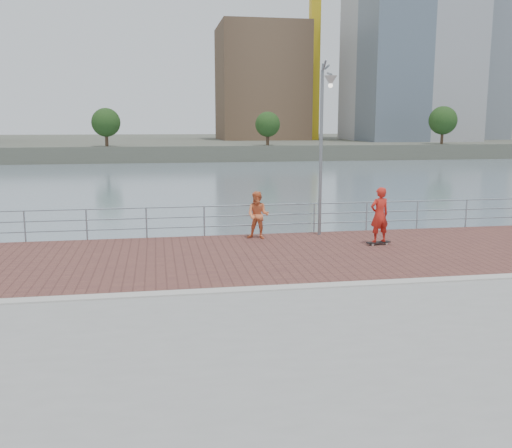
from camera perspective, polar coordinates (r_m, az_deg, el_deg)
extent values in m
plane|color=slate|center=(14.85, 1.37, -14.00)|extent=(400.00, 400.00, 0.00)
cube|color=gray|center=(10.08, 7.32, -20.16)|extent=(40.00, 24.00, 2.00)
cube|color=brown|center=(17.58, -0.90, -3.24)|extent=(40.00, 6.80, 0.02)
cube|color=#B7B5AD|center=(14.15, 1.40, -6.48)|extent=(40.00, 0.40, 0.06)
cube|color=#4C5142|center=(135.90, -8.87, 7.95)|extent=(320.00, 95.00, 2.50)
cylinder|color=#8C9EA8|center=(21.08, -22.12, -0.25)|extent=(0.06, 0.06, 1.10)
cylinder|color=#8C9EA8|center=(20.74, -16.57, -0.08)|extent=(0.06, 0.06, 1.10)
cylinder|color=#8C9EA8|center=(20.60, -10.90, 0.09)|extent=(0.06, 0.06, 1.10)
cylinder|color=#8C9EA8|center=(20.66, -5.20, 0.26)|extent=(0.06, 0.06, 1.10)
cylinder|color=#8C9EA8|center=(20.93, 0.41, 0.43)|extent=(0.06, 0.06, 1.10)
cylinder|color=#8C9EA8|center=(21.38, 5.83, 0.58)|extent=(0.06, 0.06, 1.10)
cylinder|color=#8C9EA8|center=(22.03, 10.98, 0.73)|extent=(0.06, 0.06, 1.10)
cylinder|color=#8C9EA8|center=(22.83, 15.80, 0.86)|extent=(0.06, 0.06, 1.10)
cylinder|color=#8C9EA8|center=(23.79, 20.26, 0.97)|extent=(0.06, 0.06, 1.10)
cylinder|color=#8C9EA8|center=(20.68, -2.39, 1.85)|extent=(39.00, 0.05, 0.05)
cylinder|color=#8C9EA8|center=(20.74, -2.38, 0.82)|extent=(39.00, 0.05, 0.05)
cylinder|color=#8C9EA8|center=(20.80, -2.37, -0.16)|extent=(39.00, 0.05, 0.05)
cylinder|color=slate|center=(20.66, 6.50, 6.91)|extent=(0.12, 0.12, 5.88)
cylinder|color=slate|center=(20.24, 7.07, 15.16)|extent=(0.07, 0.98, 0.07)
cone|color=#B2B2AD|center=(19.76, 7.49, 14.70)|extent=(0.43, 0.43, 0.34)
cube|color=black|center=(19.61, 12.15, -1.80)|extent=(0.86, 0.36, 0.03)
cylinder|color=beige|center=(19.41, 11.59, -2.04)|extent=(0.07, 0.05, 0.06)
cylinder|color=beige|center=(19.70, 12.92, -1.92)|extent=(0.07, 0.05, 0.06)
cylinder|color=beige|center=(19.54, 11.36, -1.95)|extent=(0.07, 0.05, 0.06)
cylinder|color=beige|center=(19.82, 12.68, -1.83)|extent=(0.07, 0.05, 0.06)
imported|color=red|center=(19.44, 12.25, 0.89)|extent=(0.74, 0.56, 1.86)
imported|color=#EF7C46|center=(20.04, 0.20, 0.88)|extent=(1.00, 0.91, 1.67)
cube|color=gold|center=(123.63, 5.92, 20.03)|extent=(2.00, 2.00, 50.00)
cube|color=brown|center=(125.64, 0.51, 13.91)|extent=(18.00, 18.00, 23.83)
cylinder|color=#473323|center=(90.61, -14.73, 8.58)|extent=(0.50, 0.50, 3.37)
sphere|color=#193814|center=(90.59, -14.78, 9.80)|extent=(4.34, 4.34, 4.34)
cylinder|color=#473323|center=(92.03, 1.17, 8.84)|extent=(0.50, 0.50, 3.10)
sphere|color=#193814|center=(92.01, 1.17, 9.94)|extent=(3.98, 3.98, 3.98)
cylinder|color=#473323|center=(102.12, 18.12, 8.64)|extent=(0.50, 0.50, 3.68)
sphere|color=#193814|center=(102.11, 18.19, 9.82)|extent=(4.73, 4.73, 4.73)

